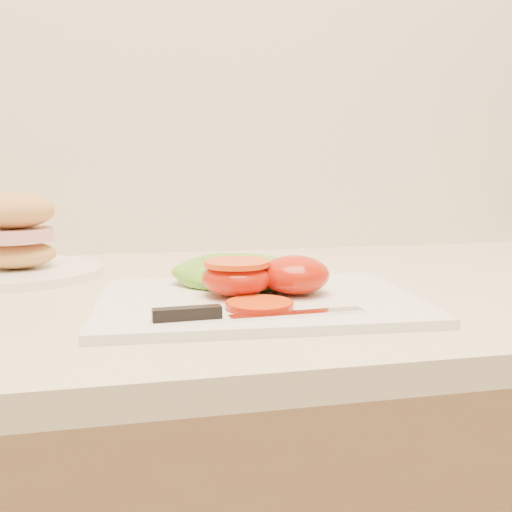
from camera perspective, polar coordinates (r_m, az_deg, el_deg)
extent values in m
cube|color=beige|center=(1.24, 21.00, 20.58)|extent=(4.00, 0.05, 2.70)
cube|color=silver|center=(0.64, 0.19, -4.53)|extent=(0.37, 0.28, 0.01)
ellipsoid|color=#BF1900|center=(0.66, 3.88, -1.87)|extent=(0.08, 0.08, 0.04)
ellipsoid|color=#BF1900|center=(0.65, -1.93, -2.22)|extent=(0.08, 0.08, 0.04)
cylinder|color=#D53300|center=(0.64, -1.94, -0.72)|extent=(0.07, 0.07, 0.01)
cylinder|color=#DA4E19|center=(0.59, 0.34, -4.90)|extent=(0.07, 0.07, 0.01)
ellipsoid|color=#68A32B|center=(0.71, -1.89, -1.63)|extent=(0.19, 0.15, 0.03)
cube|color=silver|center=(0.56, 4.16, -5.78)|extent=(0.14, 0.02, 0.00)
cube|color=black|center=(0.55, -6.90, -5.72)|extent=(0.07, 0.02, 0.01)
cylinder|color=white|center=(0.89, -22.81, -1.49)|extent=(0.24, 0.24, 0.01)
ellipsoid|color=#B87C46|center=(0.88, -22.91, 0.13)|extent=(0.11, 0.10, 0.04)
cylinder|color=#D8938C|center=(0.88, -23.02, 1.96)|extent=(0.11, 0.11, 0.02)
ellipsoid|color=#B87C46|center=(0.88, -23.15, 4.20)|extent=(0.11, 0.10, 0.05)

